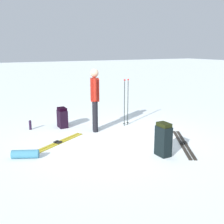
{
  "coord_description": "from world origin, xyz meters",
  "views": [
    {
      "loc": [
        3.07,
        5.82,
        2.24
      ],
      "look_at": [
        0.0,
        0.0,
        0.7
      ],
      "focal_mm": 44.08,
      "sensor_mm": 36.0,
      "label": 1
    }
  ],
  "objects_px": {
    "thermos_bottle": "(30,125)",
    "sleeping_mat_rolled": "(25,154)",
    "backpack_bright": "(163,140)",
    "backpack_large_dark": "(62,118)",
    "ski_poles_planted_near": "(126,100)",
    "skier_standing": "(95,97)",
    "ski_pair_near": "(183,144)",
    "ski_pair_far": "(58,143)"
  },
  "relations": [
    {
      "from": "thermos_bottle",
      "to": "sleeping_mat_rolled",
      "type": "bearing_deg",
      "value": 75.56
    },
    {
      "from": "backpack_bright",
      "to": "thermos_bottle",
      "type": "xyz_separation_m",
      "value": [
        2.1,
        -3.26,
        -0.22
      ]
    },
    {
      "from": "backpack_large_dark",
      "to": "ski_poles_planted_near",
      "type": "xyz_separation_m",
      "value": [
        -1.74,
        0.66,
        0.48
      ]
    },
    {
      "from": "backpack_large_dark",
      "to": "sleeping_mat_rolled",
      "type": "height_order",
      "value": "backpack_large_dark"
    },
    {
      "from": "backpack_bright",
      "to": "sleeping_mat_rolled",
      "type": "xyz_separation_m",
      "value": [
        2.62,
        -1.21,
        -0.26
      ]
    },
    {
      "from": "skier_standing",
      "to": "sleeping_mat_rolled",
      "type": "height_order",
      "value": "skier_standing"
    },
    {
      "from": "ski_pair_near",
      "to": "sleeping_mat_rolled",
      "type": "bearing_deg",
      "value": -13.97
    },
    {
      "from": "ski_poles_planted_near",
      "to": "backpack_large_dark",
      "type": "bearing_deg",
      "value": -20.73
    },
    {
      "from": "ski_pair_far",
      "to": "sleeping_mat_rolled",
      "type": "bearing_deg",
      "value": 33.3
    },
    {
      "from": "ski_pair_near",
      "to": "backpack_bright",
      "type": "distance_m",
      "value": 1.0
    },
    {
      "from": "skier_standing",
      "to": "ski_pair_far",
      "type": "xyz_separation_m",
      "value": [
        1.23,
        0.53,
        -0.94
      ]
    },
    {
      "from": "ski_pair_far",
      "to": "ski_poles_planted_near",
      "type": "relative_size",
      "value": 1.15
    },
    {
      "from": "skier_standing",
      "to": "backpack_large_dark",
      "type": "relative_size",
      "value": 2.94
    },
    {
      "from": "ski_poles_planted_near",
      "to": "thermos_bottle",
      "type": "distance_m",
      "value": 2.82
    },
    {
      "from": "backpack_bright",
      "to": "sleeping_mat_rolled",
      "type": "height_order",
      "value": "backpack_bright"
    },
    {
      "from": "ski_pair_far",
      "to": "thermos_bottle",
      "type": "bearing_deg",
      "value": -77.19
    },
    {
      "from": "skier_standing",
      "to": "ski_pair_near",
      "type": "height_order",
      "value": "skier_standing"
    },
    {
      "from": "backpack_bright",
      "to": "thermos_bottle",
      "type": "distance_m",
      "value": 3.88
    },
    {
      "from": "sleeping_mat_rolled",
      "to": "ski_poles_planted_near",
      "type": "bearing_deg",
      "value": -159.13
    },
    {
      "from": "ski_pair_near",
      "to": "ski_poles_planted_near",
      "type": "xyz_separation_m",
      "value": [
        0.37,
        -2.07,
        0.75
      ]
    },
    {
      "from": "backpack_large_dark",
      "to": "ski_pair_far",
      "type": "bearing_deg",
      "value": 67.29
    },
    {
      "from": "ski_pair_far",
      "to": "backpack_large_dark",
      "type": "xyz_separation_m",
      "value": [
        -0.54,
        -1.29,
        0.27
      ]
    },
    {
      "from": "sleeping_mat_rolled",
      "to": "thermos_bottle",
      "type": "height_order",
      "value": "thermos_bottle"
    },
    {
      "from": "thermos_bottle",
      "to": "backpack_bright",
      "type": "bearing_deg",
      "value": 122.74
    },
    {
      "from": "backpack_large_dark",
      "to": "sleeping_mat_rolled",
      "type": "bearing_deg",
      "value": 52.89
    },
    {
      "from": "backpack_large_dark",
      "to": "skier_standing",
      "type": "bearing_deg",
      "value": 132.31
    },
    {
      "from": "sleeping_mat_rolled",
      "to": "ski_pair_far",
      "type": "bearing_deg",
      "value": -146.7
    },
    {
      "from": "ski_pair_near",
      "to": "thermos_bottle",
      "type": "distance_m",
      "value": 4.17
    },
    {
      "from": "ski_pair_far",
      "to": "sleeping_mat_rolled",
      "type": "height_order",
      "value": "sleeping_mat_rolled"
    },
    {
      "from": "ski_pair_far",
      "to": "thermos_bottle",
      "type": "xyz_separation_m",
      "value": [
        0.34,
        -1.48,
        0.12
      ]
    },
    {
      "from": "backpack_bright",
      "to": "ski_poles_planted_near",
      "type": "relative_size",
      "value": 0.53
    },
    {
      "from": "ski_pair_far",
      "to": "sleeping_mat_rolled",
      "type": "relative_size",
      "value": 2.87
    },
    {
      "from": "backpack_large_dark",
      "to": "sleeping_mat_rolled",
      "type": "xyz_separation_m",
      "value": [
        1.4,
        1.85,
        -0.19
      ]
    },
    {
      "from": "ski_poles_planted_near",
      "to": "thermos_bottle",
      "type": "bearing_deg",
      "value": -18.08
    },
    {
      "from": "skier_standing",
      "to": "backpack_large_dark",
      "type": "bearing_deg",
      "value": -47.69
    },
    {
      "from": "ski_pair_far",
      "to": "backpack_bright",
      "type": "xyz_separation_m",
      "value": [
        -1.76,
        1.78,
        0.34
      ]
    },
    {
      "from": "backpack_large_dark",
      "to": "ski_poles_planted_near",
      "type": "bearing_deg",
      "value": 159.27
    },
    {
      "from": "ski_pair_near",
      "to": "backpack_large_dark",
      "type": "distance_m",
      "value": 3.45
    },
    {
      "from": "skier_standing",
      "to": "ski_pair_near",
      "type": "xyz_separation_m",
      "value": [
        -1.41,
        1.97,
        -0.94
      ]
    },
    {
      "from": "ski_pair_near",
      "to": "ski_pair_far",
      "type": "xyz_separation_m",
      "value": [
        2.64,
        -1.44,
        0.0
      ]
    },
    {
      "from": "skier_standing",
      "to": "sleeping_mat_rolled",
      "type": "distance_m",
      "value": 2.51
    },
    {
      "from": "ski_poles_planted_near",
      "to": "thermos_bottle",
      "type": "xyz_separation_m",
      "value": [
        2.61,
        -0.85,
        -0.63
      ]
    }
  ]
}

